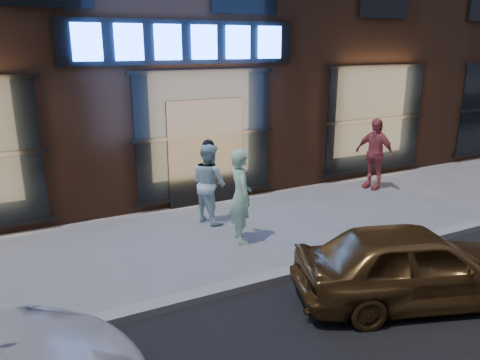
% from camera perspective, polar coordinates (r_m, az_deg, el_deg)
% --- Properties ---
extents(ground, '(90.00, 90.00, 0.00)m').
position_cam_1_polar(ground, '(7.77, 7.60, -11.21)').
color(ground, slate).
rests_on(ground, ground).
extents(curb, '(60.00, 0.25, 0.12)m').
position_cam_1_polar(curb, '(7.74, 7.62, -10.81)').
color(curb, gray).
rests_on(curb, ground).
extents(man_bowtie, '(0.51, 0.70, 1.76)m').
position_cam_1_polar(man_bowtie, '(8.59, 0.06, -1.98)').
color(man_bowtie, '#BBF6D7').
rests_on(man_bowtie, ground).
extents(man_cap, '(0.84, 0.96, 1.66)m').
position_cam_1_polar(man_cap, '(9.59, -3.81, -0.35)').
color(man_cap, silver).
rests_on(man_cap, ground).
extents(passerby, '(0.72, 1.14, 1.80)m').
position_cam_1_polar(passerby, '(12.31, 16.06, 3.11)').
color(passerby, '#C25055').
rests_on(passerby, ground).
extents(gold_sedan, '(3.64, 2.39, 1.15)m').
position_cam_1_polar(gold_sedan, '(7.13, 20.53, -9.63)').
color(gold_sedan, brown).
rests_on(gold_sedan, ground).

